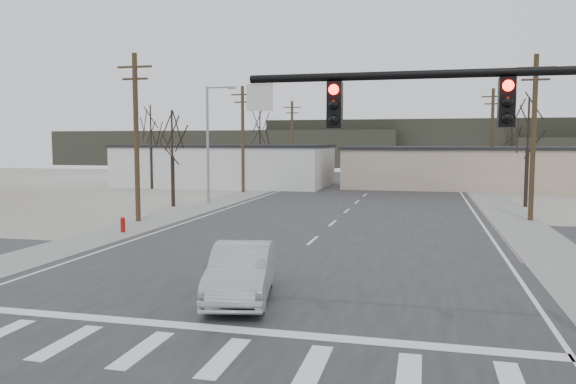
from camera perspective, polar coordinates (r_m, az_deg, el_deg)
name	(u,v)px	position (r m, az deg, el deg)	size (l,w,h in m)	color
ground	(267,281)	(19.68, -2.10, -9.03)	(140.00, 140.00, 0.00)	beige
main_road	(335,221)	(34.09, 4.82, -2.97)	(18.00, 110.00, 0.05)	black
cross_road	(267,280)	(19.67, -2.10, -8.97)	(90.00, 10.00, 0.04)	black
sidewalk_left	(203,207)	(41.76, -8.59, -1.51)	(3.00, 90.00, 0.06)	gray
sidewalk_right	(510,216)	(39.01, 21.60, -2.28)	(3.00, 90.00, 0.06)	gray
traffic_signal_mast	(563,149)	(12.43, 26.19, 3.98)	(8.95, 0.43, 7.20)	black
fire_hydrant	(123,225)	(30.85, -16.43, -3.21)	(0.24, 0.24, 0.87)	#A50C0C
building_left_far	(227,165)	(62.15, -6.21, 2.74)	(22.30, 12.30, 4.50)	silver
building_right_far	(472,167)	(62.59, 18.16, 2.44)	(26.30, 14.30, 4.30)	#C6AE97
upole_left_b	(136,135)	(34.66, -15.16, 5.63)	(2.20, 0.30, 10.00)	#4B3B22
upole_left_c	(243,137)	(53.06, -4.62, 5.55)	(2.20, 0.30, 10.00)	#4B3B22
upole_left_d	(292,139)	(72.31, 0.41, 5.45)	(2.20, 0.30, 10.00)	#4B3B22
upole_right_a	(534,135)	(36.89, 23.68, 5.34)	(2.20, 0.30, 10.00)	#4B3B22
upole_right_b	(492,138)	(58.68, 20.00, 5.22)	(2.20, 0.30, 10.00)	#4B3B22
streetlight_main	(210,138)	(43.42, -7.92, 5.44)	(2.40, 0.25, 9.00)	gray
tree_left_near	(172,136)	(42.47, -11.70, 5.58)	(3.30, 3.30, 7.35)	black
tree_right_mid	(528,126)	(44.95, 23.23, 6.14)	(3.74, 3.74, 8.33)	black
tree_left_far	(260,129)	(67.18, -2.87, 6.37)	(3.96, 3.96, 8.82)	black
tree_right_far	(512,135)	(71.03, 21.79, 5.38)	(3.52, 3.52, 7.84)	black
tree_left_mid	(151,127)	(59.03, -13.78, 6.40)	(3.96, 3.96, 8.82)	black
hill_left	(227,148)	(117.46, -6.26, 4.45)	(70.00, 18.00, 7.00)	#333026
hill_center	(478,143)	(114.76, 18.74, 4.70)	(80.00, 18.00, 9.00)	#333026
sedan_crossing	(241,271)	(17.33, -4.76, -8.05)	(1.73, 4.97, 1.64)	#A3AAAE
car_far_a	(431,178)	(62.54, 14.30, 1.35)	(2.31, 5.67, 1.65)	black
car_far_b	(369,169)	(82.84, 8.21, 2.29)	(1.77, 4.40, 1.50)	black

